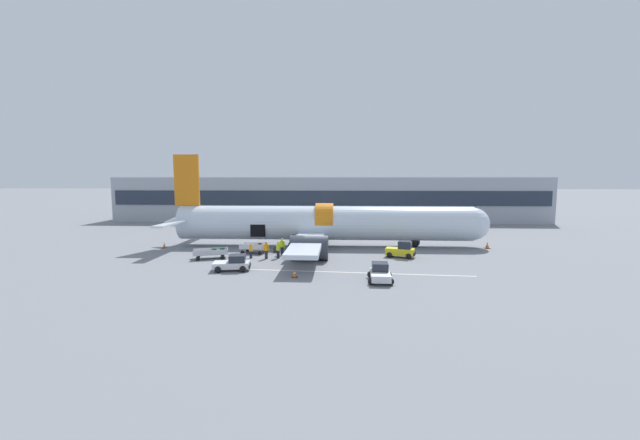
% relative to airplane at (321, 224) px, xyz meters
% --- Properties ---
extents(ground_plane, '(500.00, 500.00, 0.00)m').
position_rel_airplane_xyz_m(ground_plane, '(0.04, -7.20, -2.64)').
color(ground_plane, slate).
extents(apron_marking_line, '(22.32, 1.94, 0.01)m').
position_rel_airplane_xyz_m(apron_marking_line, '(2.31, -12.79, -2.64)').
color(apron_marking_line, silver).
rests_on(apron_marking_line, ground_plane).
extents(terminal_strip, '(78.62, 13.79, 8.09)m').
position_rel_airplane_xyz_m(terminal_strip, '(0.04, 30.35, 1.40)').
color(terminal_strip, '#9EA3AD').
rests_on(terminal_strip, ground_plane).
extents(airplane, '(38.23, 29.84, 10.73)m').
position_rel_airplane_xyz_m(airplane, '(0.00, 0.00, 0.00)').
color(airplane, silver).
rests_on(airplane, ground_plane).
extents(baggage_tug_lead, '(3.13, 2.26, 1.67)m').
position_rel_airplane_xyz_m(baggage_tug_lead, '(8.49, -6.18, -1.95)').
color(baggage_tug_lead, yellow).
rests_on(baggage_tug_lead, ground_plane).
extents(baggage_tug_mid, '(3.36, 2.41, 1.35)m').
position_rel_airplane_xyz_m(baggage_tug_mid, '(-6.97, -12.58, -2.04)').
color(baggage_tug_mid, silver).
rests_on(baggage_tug_mid, ground_plane).
extents(baggage_tug_rear, '(2.03, 3.17, 1.38)m').
position_rel_airplane_xyz_m(baggage_tug_rear, '(5.43, -15.50, -2.04)').
color(baggage_tug_rear, silver).
rests_on(baggage_tug_rear, ground_plane).
extents(baggage_cart_loading, '(3.68, 2.15, 1.11)m').
position_rel_airplane_xyz_m(baggage_cart_loading, '(-6.82, -4.79, -2.10)').
color(baggage_cart_loading, silver).
rests_on(baggage_cart_loading, ground_plane).
extents(baggage_cart_queued, '(4.28, 2.48, 1.04)m').
position_rel_airplane_xyz_m(baggage_cart_queued, '(-10.41, -7.68, -2.16)').
color(baggage_cart_queued, '#B7BABF').
rests_on(baggage_cart_queued, ground_plane).
extents(ground_crew_loader_a, '(0.58, 0.53, 1.72)m').
position_rel_airplane_xyz_m(ground_crew_loader_a, '(-5.02, -7.60, -1.74)').
color(ground_crew_loader_a, '#2D2D33').
rests_on(ground_crew_loader_a, ground_plane).
extents(ground_crew_loader_b, '(0.59, 0.53, 1.75)m').
position_rel_airplane_xyz_m(ground_crew_loader_b, '(-2.70, -5.90, -1.72)').
color(ground_crew_loader_b, black).
rests_on(ground_crew_loader_b, ground_plane).
extents(ground_crew_driver, '(0.62, 0.50, 1.77)m').
position_rel_airplane_xyz_m(ground_crew_driver, '(-3.72, -5.67, -1.71)').
color(ground_crew_driver, '#1E2338').
rests_on(ground_crew_driver, ground_plane).
extents(ground_crew_supervisor, '(0.49, 0.49, 1.54)m').
position_rel_airplane_xyz_m(ground_crew_supervisor, '(-6.59, -7.45, -1.83)').
color(ground_crew_supervisor, '#1E2338').
rests_on(ground_crew_supervisor, ground_plane).
extents(ground_crew_helper, '(0.53, 0.55, 1.68)m').
position_rel_airplane_xyz_m(ground_crew_helper, '(-3.87, -7.31, -1.76)').
color(ground_crew_helper, '#1E2338').
rests_on(ground_crew_helper, ground_plane).
extents(ground_crew_marshal, '(0.58, 0.58, 1.84)m').
position_rel_airplane_xyz_m(ground_crew_marshal, '(-2.47, -3.18, -1.68)').
color(ground_crew_marshal, black).
rests_on(ground_crew_marshal, ground_plane).
extents(suitcase_on_tarmac_upright, '(0.55, 0.44, 0.64)m').
position_rel_airplane_xyz_m(suitcase_on_tarmac_upright, '(-4.60, -4.36, -2.37)').
color(suitcase_on_tarmac_upright, '#2D2D33').
rests_on(suitcase_on_tarmac_upright, ground_plane).
extents(safety_cone_nose, '(0.63, 0.63, 0.74)m').
position_rel_airplane_xyz_m(safety_cone_nose, '(19.08, -0.57, -2.30)').
color(safety_cone_nose, black).
rests_on(safety_cone_nose, ground_plane).
extents(safety_cone_engine_left, '(0.46, 0.46, 0.64)m').
position_rel_airplane_xyz_m(safety_cone_engine_left, '(-1.36, -14.71, -2.34)').
color(safety_cone_engine_left, black).
rests_on(safety_cone_engine_left, ground_plane).
extents(safety_cone_wingtip, '(0.55, 0.55, 0.57)m').
position_rel_airplane_xyz_m(safety_cone_wingtip, '(0.85, -8.05, -2.38)').
color(safety_cone_wingtip, black).
rests_on(safety_cone_wingtip, ground_plane).
extents(safety_cone_tail, '(0.47, 0.47, 0.68)m').
position_rel_airplane_xyz_m(safety_cone_tail, '(-17.83, -2.26, -2.32)').
color(safety_cone_tail, black).
rests_on(safety_cone_tail, ground_plane).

